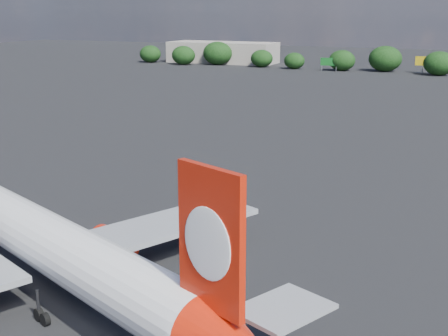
% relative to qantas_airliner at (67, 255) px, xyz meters
% --- Properties ---
extents(ground, '(500.00, 500.00, 0.00)m').
position_rel_qantas_airliner_xyz_m(ground, '(-9.78, 61.35, -4.13)').
color(ground, black).
rests_on(ground, ground).
extents(qantas_airliner, '(39.52, 38.09, 13.55)m').
position_rel_qantas_airliner_xyz_m(qantas_airliner, '(0.00, 0.00, 0.00)').
color(qantas_airliner, white).
rests_on(qantas_airliner, ground).
extents(terminal_building, '(42.00, 16.00, 8.00)m').
position_rel_qantas_airliner_xyz_m(terminal_building, '(-74.78, 193.35, -0.13)').
color(terminal_building, gray).
rests_on(terminal_building, ground).
extents(highway_sign, '(6.00, 0.30, 4.50)m').
position_rel_qantas_airliner_xyz_m(highway_sign, '(-27.78, 177.35, -1.00)').
color(highway_sign, '#135F1E').
rests_on(highway_sign, ground).
extents(billboard_yellow, '(5.00, 0.30, 5.50)m').
position_rel_qantas_airliner_xyz_m(billboard_yellow, '(2.22, 183.35, -0.26)').
color(billboard_yellow, gold).
rests_on(billboard_yellow, ground).
extents(horizon_treeline, '(203.61, 15.01, 8.69)m').
position_rel_qantas_airliner_xyz_m(horizon_treeline, '(-10.95, 181.40, -0.46)').
color(horizon_treeline, black).
rests_on(horizon_treeline, ground).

